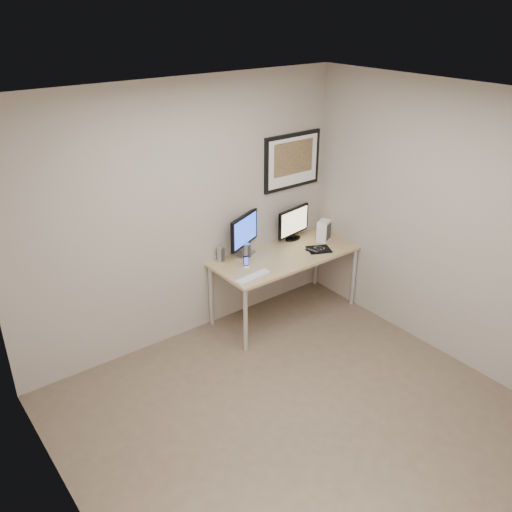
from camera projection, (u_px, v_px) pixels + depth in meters
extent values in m
plane|color=brown|center=(295.00, 418.00, 4.59)|extent=(3.60, 3.60, 0.00)
plane|color=white|center=(308.00, 104.00, 3.46)|extent=(3.60, 3.60, 0.00)
plane|color=gray|center=(184.00, 216.00, 5.24)|extent=(3.60, 0.00, 3.60)
plane|color=gray|center=(61.00, 376.00, 3.04)|extent=(0.00, 3.40, 3.40)
plane|color=gray|center=(447.00, 227.00, 5.00)|extent=(0.00, 3.40, 3.40)
cube|color=olive|center=(285.00, 256.00, 5.79)|extent=(1.60, 0.70, 0.03)
cylinder|color=silver|center=(245.00, 321.00, 5.31)|extent=(0.04, 0.04, 0.70)
cylinder|color=silver|center=(211.00, 295.00, 5.76)|extent=(0.04, 0.04, 0.70)
cylinder|color=silver|center=(353.00, 277.00, 6.14)|extent=(0.04, 0.04, 0.70)
cylinder|color=silver|center=(316.00, 258.00, 6.58)|extent=(0.04, 0.04, 0.70)
cube|color=black|center=(292.00, 161.00, 5.83)|extent=(0.75, 0.03, 0.60)
cube|color=silver|center=(293.00, 161.00, 5.81)|extent=(0.67, 0.00, 0.52)
cube|color=gold|center=(294.00, 158.00, 5.80)|extent=(0.54, 0.00, 0.36)
cube|color=#B5B5BA|center=(244.00, 254.00, 5.77)|extent=(0.28, 0.24, 0.02)
cube|color=#B5B5BA|center=(244.00, 249.00, 5.75)|extent=(0.06, 0.05, 0.10)
cube|color=black|center=(244.00, 230.00, 5.65)|extent=(0.47, 0.23, 0.34)
cube|color=#1938B6|center=(245.00, 231.00, 5.64)|extent=(0.41, 0.19, 0.29)
cube|color=black|center=(293.00, 239.00, 6.14)|extent=(0.22, 0.14, 0.02)
cube|color=black|center=(293.00, 236.00, 6.13)|extent=(0.05, 0.04, 0.05)
cube|color=black|center=(293.00, 221.00, 6.05)|extent=(0.48, 0.11, 0.31)
cube|color=#CCBD8C|center=(294.00, 222.00, 6.04)|extent=(0.43, 0.08, 0.27)
cylinder|color=#B5B5BA|center=(220.00, 254.00, 5.60)|extent=(0.09, 0.09, 0.17)
cylinder|color=#B5B5BA|center=(246.00, 251.00, 5.67)|extent=(0.09, 0.09, 0.17)
cube|color=black|center=(246.00, 261.00, 5.49)|extent=(0.07, 0.07, 0.12)
cube|color=silver|center=(253.00, 277.00, 5.31)|extent=(0.42, 0.15, 0.01)
cube|color=black|center=(319.00, 249.00, 5.90)|extent=(0.32, 0.30, 0.00)
ellipsoid|color=black|center=(319.00, 248.00, 5.89)|extent=(0.08, 0.11, 0.04)
cube|color=black|center=(312.00, 251.00, 5.84)|extent=(0.08, 0.16, 0.02)
cube|color=white|center=(324.00, 231.00, 6.07)|extent=(0.19, 0.17, 0.24)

